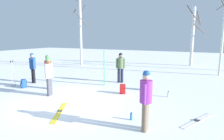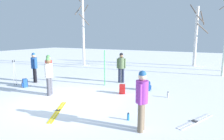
{
  "view_description": "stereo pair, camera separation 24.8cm",
  "coord_description": "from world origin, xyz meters",
  "px_view_note": "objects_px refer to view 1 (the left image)",
  "views": [
    {
      "loc": [
        4.86,
        -5.81,
        2.6
      ],
      "look_at": [
        0.73,
        2.53,
        1.0
      ],
      "focal_mm": 30.97,
      "sensor_mm": 36.0,
      "label": 1
    },
    {
      "loc": [
        5.08,
        -5.7,
        2.6
      ],
      "look_at": [
        0.73,
        2.53,
        1.0
      ],
      "focal_mm": 30.97,
      "sensor_mm": 36.0,
      "label": 2
    }
  ],
  "objects_px": {
    "ski_pair_planted_0": "(104,68)",
    "water_bottle_0": "(131,116)",
    "person_2": "(49,74)",
    "ski_pair_lying_1": "(60,112)",
    "birch_tree_1": "(193,35)",
    "water_bottle_1": "(168,94)",
    "birch_tree_0": "(80,28)",
    "person_4": "(146,97)",
    "backpack_1": "(148,86)",
    "ski_poles_0": "(13,73)",
    "backpack_2": "(123,89)",
    "backpack_0": "(24,84)",
    "person_3": "(33,66)",
    "person_0": "(48,70)",
    "ski_pair_lying_0": "(198,120)",
    "person_1": "(120,66)"
  },
  "relations": [
    {
      "from": "person_0",
      "to": "person_2",
      "type": "relative_size",
      "value": 1.0
    },
    {
      "from": "ski_pair_planted_0",
      "to": "ski_pair_lying_1",
      "type": "relative_size",
      "value": 1.07
    },
    {
      "from": "person_4",
      "to": "person_3",
      "type": "bearing_deg",
      "value": 159.82
    },
    {
      "from": "ski_poles_0",
      "to": "water_bottle_1",
      "type": "relative_size",
      "value": 5.29
    },
    {
      "from": "backpack_1",
      "to": "backpack_2",
      "type": "distance_m",
      "value": 1.4
    },
    {
      "from": "ski_pair_lying_1",
      "to": "birch_tree_1",
      "type": "bearing_deg",
      "value": 76.95
    },
    {
      "from": "birch_tree_0",
      "to": "water_bottle_1",
      "type": "bearing_deg",
      "value": -34.57
    },
    {
      "from": "person_4",
      "to": "backpack_1",
      "type": "distance_m",
      "value": 4.29
    },
    {
      "from": "person_2",
      "to": "water_bottle_1",
      "type": "height_order",
      "value": "person_2"
    },
    {
      "from": "person_0",
      "to": "person_1",
      "type": "relative_size",
      "value": 1.0
    },
    {
      "from": "person_4",
      "to": "backpack_1",
      "type": "xyz_separation_m",
      "value": [
        -1.09,
        4.08,
        -0.77
      ]
    },
    {
      "from": "person_4",
      "to": "birch_tree_1",
      "type": "xyz_separation_m",
      "value": [
        0.15,
        13.83,
        1.78
      ]
    },
    {
      "from": "person_3",
      "to": "water_bottle_0",
      "type": "bearing_deg",
      "value": -18.31
    },
    {
      "from": "person_4",
      "to": "birch_tree_0",
      "type": "relative_size",
      "value": 0.27
    },
    {
      "from": "backpack_1",
      "to": "water_bottle_1",
      "type": "height_order",
      "value": "backpack_1"
    },
    {
      "from": "ski_pair_planted_0",
      "to": "water_bottle_0",
      "type": "relative_size",
      "value": 7.8
    },
    {
      "from": "person_1",
      "to": "person_2",
      "type": "distance_m",
      "value": 4.13
    },
    {
      "from": "person_4",
      "to": "birch_tree_0",
      "type": "distance_m",
      "value": 13.34
    },
    {
      "from": "person_2",
      "to": "water_bottle_0",
      "type": "distance_m",
      "value": 4.37
    },
    {
      "from": "backpack_2",
      "to": "birch_tree_0",
      "type": "relative_size",
      "value": 0.07
    },
    {
      "from": "person_4",
      "to": "ski_pair_lying_0",
      "type": "height_order",
      "value": "person_4"
    },
    {
      "from": "person_3",
      "to": "backpack_0",
      "type": "xyz_separation_m",
      "value": [
        0.42,
        -1.03,
        -0.77
      ]
    },
    {
      "from": "person_4",
      "to": "ski_pair_planted_0",
      "type": "height_order",
      "value": "ski_pair_planted_0"
    },
    {
      "from": "birch_tree_1",
      "to": "ski_pair_lying_1",
      "type": "bearing_deg",
      "value": -103.05
    },
    {
      "from": "backpack_2",
      "to": "birch_tree_0",
      "type": "xyz_separation_m",
      "value": [
        -6.97,
        6.6,
        3.18
      ]
    },
    {
      "from": "backpack_0",
      "to": "birch_tree_0",
      "type": "relative_size",
      "value": 0.07
    },
    {
      "from": "ski_pair_planted_0",
      "to": "water_bottle_0",
      "type": "xyz_separation_m",
      "value": [
        2.9,
        -3.53,
        -0.83
      ]
    },
    {
      "from": "person_4",
      "to": "backpack_1",
      "type": "bearing_deg",
      "value": 104.94
    },
    {
      "from": "backpack_0",
      "to": "backpack_2",
      "type": "distance_m",
      "value": 5.18
    },
    {
      "from": "ski_pair_lying_1",
      "to": "ski_poles_0",
      "type": "relative_size",
      "value": 1.28
    },
    {
      "from": "water_bottle_0",
      "to": "ski_pair_lying_1",
      "type": "bearing_deg",
      "value": -168.35
    },
    {
      "from": "person_0",
      "to": "birch_tree_0",
      "type": "height_order",
      "value": "birch_tree_0"
    },
    {
      "from": "person_0",
      "to": "water_bottle_1",
      "type": "bearing_deg",
      "value": 12.64
    },
    {
      "from": "ski_pair_lying_0",
      "to": "backpack_2",
      "type": "xyz_separation_m",
      "value": [
        -3.28,
        1.65,
        0.2
      ]
    },
    {
      "from": "backpack_2",
      "to": "water_bottle_0",
      "type": "xyz_separation_m",
      "value": [
        1.38,
        -2.53,
        -0.1
      ]
    },
    {
      "from": "ski_pair_planted_0",
      "to": "ski_pair_lying_1",
      "type": "xyz_separation_m",
      "value": [
        0.42,
        -4.04,
        -0.94
      ]
    },
    {
      "from": "ski_pair_lying_0",
      "to": "water_bottle_0",
      "type": "relative_size",
      "value": 6.74
    },
    {
      "from": "backpack_1",
      "to": "birch_tree_0",
      "type": "relative_size",
      "value": 0.07
    },
    {
      "from": "ski_pair_planted_0",
      "to": "water_bottle_0",
      "type": "height_order",
      "value": "ski_pair_planted_0"
    },
    {
      "from": "person_2",
      "to": "person_4",
      "type": "bearing_deg",
      "value": -15.07
    },
    {
      "from": "water_bottle_1",
      "to": "birch_tree_0",
      "type": "xyz_separation_m",
      "value": [
        -8.97,
        6.18,
        3.27
      ]
    },
    {
      "from": "backpack_0",
      "to": "backpack_2",
      "type": "bearing_deg",
      "value": 14.55
    },
    {
      "from": "ski_poles_0",
      "to": "water_bottle_0",
      "type": "bearing_deg",
      "value": -9.35
    },
    {
      "from": "water_bottle_0",
      "to": "birch_tree_0",
      "type": "xyz_separation_m",
      "value": [
        -8.36,
        9.13,
        3.28
      ]
    },
    {
      "from": "backpack_2",
      "to": "ski_pair_lying_0",
      "type": "bearing_deg",
      "value": -26.72
    },
    {
      "from": "person_3",
      "to": "water_bottle_0",
      "type": "distance_m",
      "value": 7.23
    },
    {
      "from": "person_0",
      "to": "person_4",
      "type": "relative_size",
      "value": 1.0
    },
    {
      "from": "backpack_2",
      "to": "birch_tree_1",
      "type": "xyz_separation_m",
      "value": [
        2.12,
        10.83,
        2.54
      ]
    },
    {
      "from": "water_bottle_0",
      "to": "person_3",
      "type": "bearing_deg",
      "value": 161.69
    },
    {
      "from": "person_2",
      "to": "ski_pair_planted_0",
      "type": "distance_m",
      "value": 3.01
    }
  ]
}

